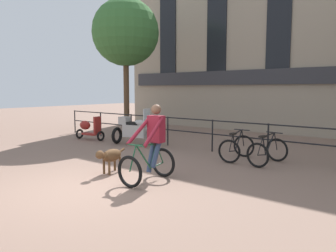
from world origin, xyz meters
TOP-DOWN VIEW (x-y plane):
  - ground_plane at (0.00, 0.00)m, footprint 60.00×60.00m
  - canal_railing at (-0.00, 5.20)m, footprint 15.05×0.05m
  - building_facade at (-0.00, 10.99)m, footprint 18.00×0.72m
  - cyclist_with_bike at (0.75, 1.38)m, footprint 0.70×1.18m
  - dog at (-0.47, 1.24)m, footprint 0.34×1.04m
  - parked_motorcycle at (-2.82, 4.49)m, footprint 1.84×1.00m
  - parked_bicycle_near_lamp at (1.22, 4.54)m, footprint 0.74×1.15m
  - parked_bicycle_mid_left at (2.14, 4.54)m, footprint 0.78×1.18m
  - parked_scooter at (-5.20, 4.25)m, footprint 1.32×0.54m
  - tree_canalside_left at (-5.81, 6.94)m, footprint 3.12×3.12m

SIDE VIEW (x-z plane):
  - ground_plane at x=0.00m, z-range 0.00..0.00m
  - parked_bicycle_near_lamp at x=1.22m, z-range -0.07..0.79m
  - parked_bicycle_mid_left at x=2.14m, z-range -0.07..0.79m
  - dog at x=-0.47m, z-range 0.12..0.74m
  - parked_scooter at x=-5.20m, z-range -0.02..0.94m
  - parked_motorcycle at x=-2.82m, z-range -0.11..1.24m
  - canal_railing at x=0.00m, z-range 0.18..1.23m
  - cyclist_with_bike at x=0.75m, z-range -0.09..1.61m
  - building_facade at x=0.00m, z-range -0.02..8.49m
  - tree_canalside_left at x=-5.81m, z-range 1.53..7.76m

